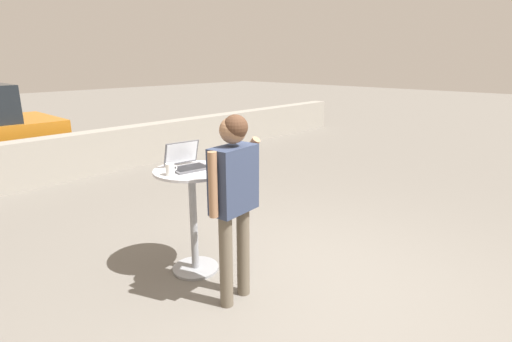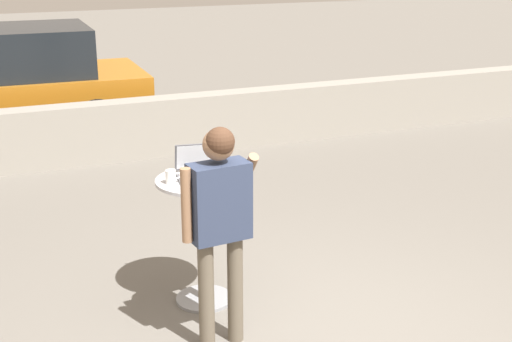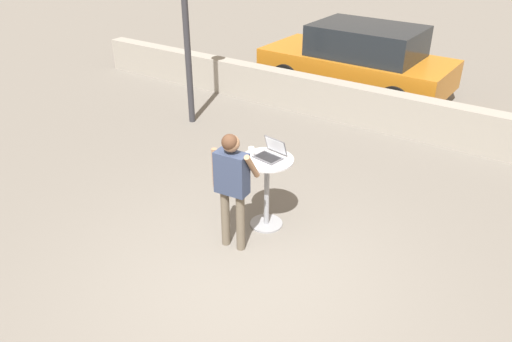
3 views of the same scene
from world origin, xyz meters
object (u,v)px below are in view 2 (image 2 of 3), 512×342
Objects in this scene: cafe_table at (202,222)px; laptop at (199,170)px; standing_person at (219,212)px; coffee_mug at (171,177)px.

cafe_table is 0.41m from laptop.
standing_person is (-0.10, -0.72, -0.07)m from laptop.
cafe_table is 0.47m from coffee_mug.
cafe_table is at bearing -97.41° from laptop.
laptop is 0.26m from coffee_mug.
standing_person reaches higher than laptop.
laptop reaches higher than coffee_mug.
standing_person is (0.15, -0.64, -0.07)m from coffee_mug.
cafe_table is 0.73m from standing_person.
coffee_mug is 0.66m from standing_person.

